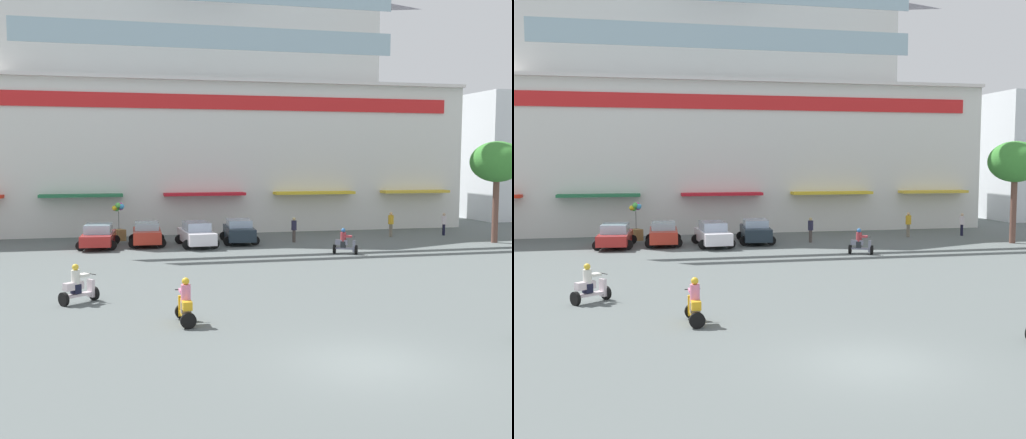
# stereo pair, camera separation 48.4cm
# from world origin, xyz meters

# --- Properties ---
(ground_plane) EXTENTS (128.00, 128.00, 0.00)m
(ground_plane) POSITION_xyz_m (0.00, 13.00, 0.00)
(ground_plane) COLOR #575E5D
(colonial_building) EXTENTS (41.14, 15.67, 20.70)m
(colonial_building) POSITION_xyz_m (-0.00, 35.70, 9.16)
(colonial_building) COLOR silver
(colonial_building) RESTS_ON ground
(plaza_tree_1) EXTENTS (3.44, 3.23, 6.56)m
(plaza_tree_1) POSITION_xyz_m (17.79, 21.06, 5.18)
(plaza_tree_1) COLOR brown
(plaza_tree_1) RESTS_ON ground
(parked_car_0) EXTENTS (2.63, 4.46, 1.45)m
(parked_car_0) POSITION_xyz_m (-7.26, 24.47, 0.73)
(parked_car_0) COLOR #B12523
(parked_car_0) RESTS_ON ground
(parked_car_1) EXTENTS (2.38, 3.91, 1.47)m
(parked_car_1) POSITION_xyz_m (-4.32, 24.73, 0.75)
(parked_car_1) COLOR #B62E1F
(parked_car_1) RESTS_ON ground
(parked_car_2) EXTENTS (2.44, 4.51, 1.53)m
(parked_car_2) POSITION_xyz_m (-1.33, 23.70, 0.77)
(parked_car_2) COLOR white
(parked_car_2) RESTS_ON ground
(parked_car_3) EXTENTS (2.54, 4.35, 1.52)m
(parked_car_3) POSITION_xyz_m (1.57, 24.66, 0.77)
(parked_car_3) COLOR #1B2630
(parked_car_3) RESTS_ON ground
(scooter_rider_2) EXTENTS (0.56, 1.43, 1.57)m
(scooter_rider_2) POSITION_xyz_m (-4.21, 5.15, 0.64)
(scooter_rider_2) COLOR black
(scooter_rider_2) RESTS_ON ground
(scooter_rider_3) EXTENTS (1.49, 1.33, 1.51)m
(scooter_rider_3) POSITION_xyz_m (-7.77, 9.07, 0.62)
(scooter_rider_3) COLOR black
(scooter_rider_3) RESTS_ON ground
(scooter_rider_4) EXTENTS (1.47, 1.09, 1.48)m
(scooter_rider_4) POSITION_xyz_m (6.50, 18.57, 0.61)
(scooter_rider_4) COLOR black
(scooter_rider_4) RESTS_ON ground
(pedestrian_0) EXTENTS (0.45, 0.45, 1.60)m
(pedestrian_0) POSITION_xyz_m (16.60, 25.37, 0.92)
(pedestrian_0) COLOR black
(pedestrian_0) RESTS_ON ground
(pedestrian_1) EXTENTS (0.39, 0.39, 1.73)m
(pedestrian_1) POSITION_xyz_m (12.57, 25.47, 0.98)
(pedestrian_1) COLOR #736958
(pedestrian_1) RESTS_ON ground
(pedestrian_2) EXTENTS (0.44, 0.44, 1.63)m
(pedestrian_2) POSITION_xyz_m (5.12, 24.14, 0.93)
(pedestrian_2) COLOR #493F3A
(pedestrian_2) RESTS_ON ground
(balloon_vendor_cart) EXTENTS (0.94, 1.07, 2.55)m
(balloon_vendor_cart) POSITION_xyz_m (-5.98, 27.62, 1.21)
(balloon_vendor_cart) COLOR olive
(balloon_vendor_cart) RESTS_ON ground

